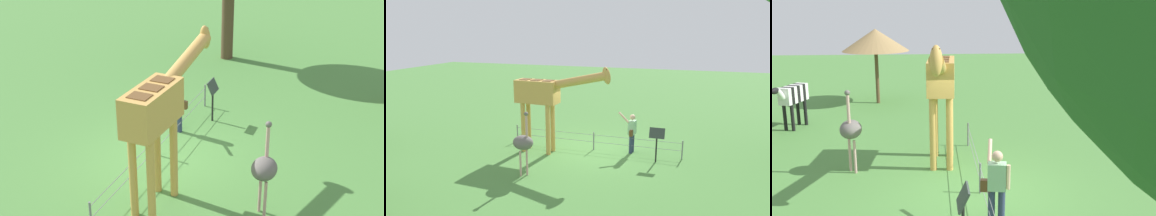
# 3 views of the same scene
# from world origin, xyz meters

# --- Properties ---
(ground_plane) EXTENTS (60.00, 60.00, 0.00)m
(ground_plane) POSITION_xyz_m (0.00, 0.00, 0.00)
(ground_plane) COLOR #4C843D
(giraffe) EXTENTS (3.91, 0.79, 3.58)m
(giraffe) POSITION_xyz_m (-1.77, -0.78, 2.33)
(giraffe) COLOR gold
(giraffe) RESTS_ON ground_plane
(visitor) EXTENTS (0.72, 0.59, 1.67)m
(visitor) POSITION_xyz_m (1.53, 0.22, 0.90)
(visitor) COLOR navy
(visitor) RESTS_ON ground_plane
(ostrich) EXTENTS (0.70, 0.56, 2.25)m
(ostrich) POSITION_xyz_m (-1.55, -3.15, 1.18)
(ostrich) COLOR #CC9E93
(ostrich) RESTS_ON ground_plane
(info_sign) EXTENTS (0.56, 0.21, 1.32)m
(info_sign) POSITION_xyz_m (2.58, -0.51, 0.95)
(info_sign) COLOR black
(info_sign) RESTS_ON ground_plane
(wire_fence) EXTENTS (7.05, 0.05, 0.75)m
(wire_fence) POSITION_xyz_m (0.00, 0.08, 0.40)
(wire_fence) COLOR slate
(wire_fence) RESTS_ON ground_plane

